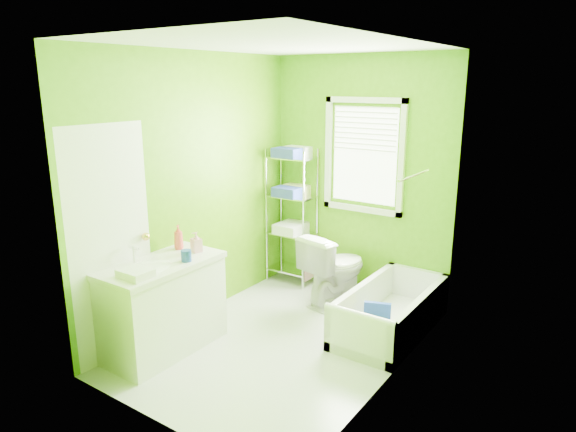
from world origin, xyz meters
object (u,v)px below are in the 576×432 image
Objects in this scene: vanity at (163,304)px; toilet at (335,268)px; bathtub at (389,318)px; wire_shelf_unit at (293,201)px.

toilet is at bearing 66.79° from vanity.
toilet is (-0.77, 0.29, 0.25)m from bathtub.
vanity is 2.07m from wire_shelf_unit.
vanity is 0.68× the size of wire_shelf_unit.
wire_shelf_unit is (0.03, 1.99, 0.54)m from vanity.
bathtub is at bearing -20.62° from wire_shelf_unit.
toilet is at bearing 158.98° from bathtub.
vanity reaches higher than toilet.
toilet is at bearing -20.19° from wire_shelf_unit.
toilet is 0.49× the size of wire_shelf_unit.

